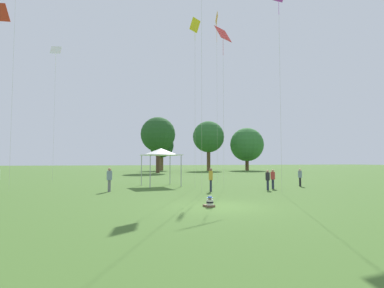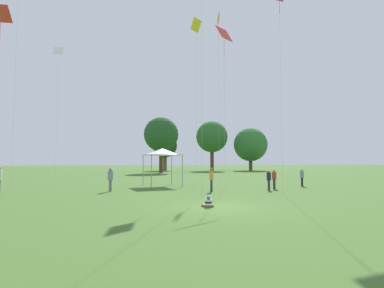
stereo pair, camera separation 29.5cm
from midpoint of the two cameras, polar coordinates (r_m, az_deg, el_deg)
name	(u,v)px [view 1 (the left image)]	position (r m, az deg, el deg)	size (l,w,h in m)	color
ground_plane	(219,207)	(14.81, 4.58, -11.81)	(300.00, 300.00, 0.00)	#426628
seated_toddler	(210,203)	(14.64, 2.78, -11.09)	(0.52, 0.59, 0.53)	brown
person_standing_1	(273,177)	(24.75, 14.81, -6.17)	(0.44, 0.44, 1.54)	#282D42
person_standing_2	(211,177)	(21.78, 3.20, -6.33)	(0.39, 0.39, 1.70)	#282D42
person_standing_3	(109,178)	(22.57, -15.83, -6.17)	(0.54, 0.54, 1.71)	slate
person_standing_4	(300,176)	(27.90, 19.60, -5.72)	(0.45, 0.45, 1.55)	black
person_standing_5	(268,178)	(23.51, 13.87, -6.33)	(0.34, 0.34, 1.53)	#282D42
canopy_tent	(161,152)	(26.78, -6.26, -1.55)	(3.52, 3.52, 3.34)	white
kite_3	(217,25)	(33.76, 4.46, 21.58)	(0.61, 1.05, 17.66)	orange
kite_4	(279,2)	(24.02, 15.82, 24.52)	(0.98, 0.54, 14.39)	#B738C6
kite_5	(223,37)	(26.49, 5.60, 19.65)	(1.61, 1.37, 13.38)	red
kite_6	(195,31)	(27.02, 0.24, 20.74)	(1.07, 0.95, 14.18)	yellow
kite_7	(56,55)	(34.55, -24.75, 15.21)	(1.08, 0.65, 13.93)	white
distant_tree_0	(247,145)	(72.19, 10.29, -0.12)	(7.93, 7.93, 10.11)	brown
distant_tree_1	(209,137)	(69.36, 3.04, 1.35)	(7.26, 7.26, 11.47)	brown
distant_tree_2	(158,135)	(56.82, -6.64, 1.80)	(6.52, 6.52, 10.51)	#473323
distant_tree_3	(162,146)	(69.96, -5.94, -0.32)	(5.64, 5.64, 8.68)	brown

